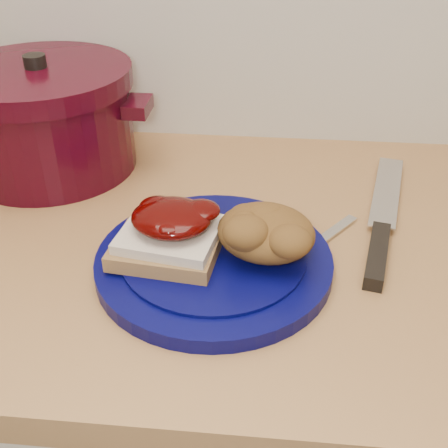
# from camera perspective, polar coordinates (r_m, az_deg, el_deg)

# --- Properties ---
(plate) EXTENTS (0.33, 0.33, 0.02)m
(plate) POSITION_cam_1_polar(r_m,az_deg,el_deg) (0.66, -1.03, -3.85)
(plate) COLOR #04053F
(plate) RESTS_ON wood_countertop
(sandwich) EXTENTS (0.13, 0.12, 0.06)m
(sandwich) POSITION_cam_1_polar(r_m,az_deg,el_deg) (0.64, -5.57, -0.87)
(sandwich) COLOR olive
(sandwich) RESTS_ON plate
(stuffing_mound) EXTENTS (0.13, 0.12, 0.06)m
(stuffing_mound) POSITION_cam_1_polar(r_m,az_deg,el_deg) (0.64, 4.28, -0.86)
(stuffing_mound) COLOR brown
(stuffing_mound) RESTS_ON plate
(chef_knife) EXTENTS (0.10, 0.32, 0.02)m
(chef_knife) POSITION_cam_1_polar(r_m,az_deg,el_deg) (0.73, 15.58, -1.11)
(chef_knife) COLOR black
(chef_knife) RESTS_ON wood_countertop
(butter_knife) EXTENTS (0.11, 0.14, 0.00)m
(butter_knife) POSITION_cam_1_polar(r_m,az_deg,el_deg) (0.71, 9.32, -2.00)
(butter_knife) COLOR silver
(butter_knife) RESTS_ON wood_countertop
(dutch_oven) EXTENTS (0.32, 0.28, 0.17)m
(dutch_oven) POSITION_cam_1_polar(r_m,az_deg,el_deg) (0.90, -17.69, 10.24)
(dutch_oven) COLOR #340510
(dutch_oven) RESTS_ON wood_countertop
(pepper_grinder) EXTENTS (0.08, 0.08, 0.14)m
(pepper_grinder) POSITION_cam_1_polar(r_m,az_deg,el_deg) (0.99, -21.74, 11.03)
(pepper_grinder) COLOR black
(pepper_grinder) RESTS_ON wood_countertop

